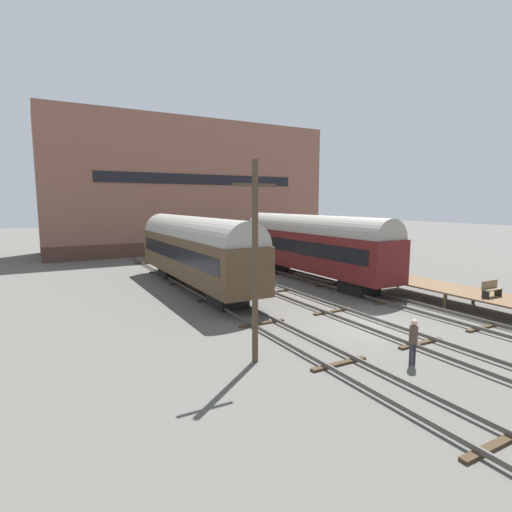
# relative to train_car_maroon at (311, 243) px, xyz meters

# --- Properties ---
(ground_plane) EXTENTS (200.00, 200.00, 0.00)m
(ground_plane) POSITION_rel_train_car_maroon_xyz_m (-4.69, -11.36, -3.02)
(ground_plane) COLOR #56544F
(track_left) EXTENTS (2.60, 60.00, 0.26)m
(track_left) POSITION_rel_train_car_maroon_xyz_m (-9.37, -11.36, -2.88)
(track_left) COLOR #4C4742
(track_left) RESTS_ON ground
(track_middle) EXTENTS (2.60, 60.00, 0.26)m
(track_middle) POSITION_rel_train_car_maroon_xyz_m (-4.69, -11.36, -2.88)
(track_middle) COLOR #4C4742
(track_middle) RESTS_ON ground
(track_right) EXTENTS (2.60, 60.00, 0.26)m
(track_right) POSITION_rel_train_car_maroon_xyz_m (0.00, -11.36, -2.88)
(track_right) COLOR #4C4742
(track_right) RESTS_ON ground
(train_car_maroon) EXTENTS (2.92, 16.93, 5.28)m
(train_car_maroon) POSITION_rel_train_car_maroon_xyz_m (0.00, 0.00, 0.00)
(train_car_maroon) COLOR black
(train_car_maroon) RESTS_ON ground
(train_car_brown) EXTENTS (3.08, 17.21, 5.28)m
(train_car_brown) POSITION_rel_train_car_maroon_xyz_m (-9.37, 1.45, -0.02)
(train_car_brown) COLOR black
(train_car_brown) RESTS_ON ground
(station_platform) EXTENTS (3.05, 12.08, 1.04)m
(station_platform) POSITION_rel_train_car_maroon_xyz_m (2.84, -11.11, -2.06)
(station_platform) COLOR brown
(station_platform) RESTS_ON ground
(bench) EXTENTS (1.40, 0.40, 0.91)m
(bench) POSITION_rel_train_car_maroon_xyz_m (2.67, -13.03, -1.49)
(bench) COLOR brown
(bench) RESTS_ON station_platform
(person_worker) EXTENTS (0.32, 0.32, 1.82)m
(person_worker) POSITION_rel_train_car_maroon_xyz_m (-6.88, -15.71, -1.92)
(person_worker) COLOR #282833
(person_worker) RESTS_ON ground
(utility_pole) EXTENTS (1.80, 0.24, 7.85)m
(utility_pole) POSITION_rel_train_car_maroon_xyz_m (-12.06, -12.48, 1.07)
(utility_pole) COLOR #473828
(utility_pole) RESTS_ON ground
(warehouse_building) EXTENTS (35.73, 10.37, 16.46)m
(warehouse_building) POSITION_rel_train_car_maroon_xyz_m (-1.07, 25.89, 5.21)
(warehouse_building) COLOR #4F342A
(warehouse_building) RESTS_ON ground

